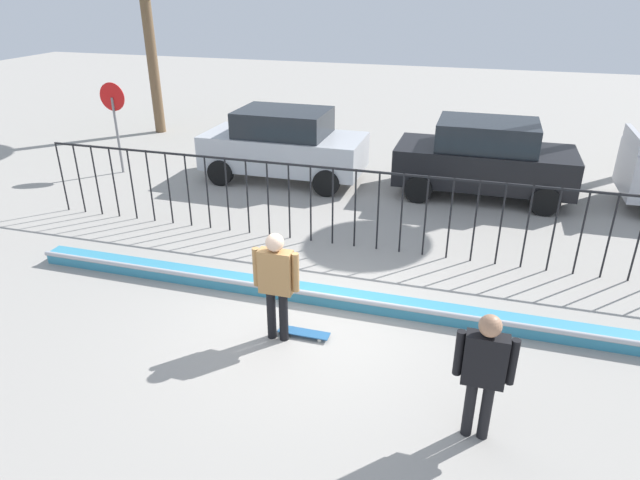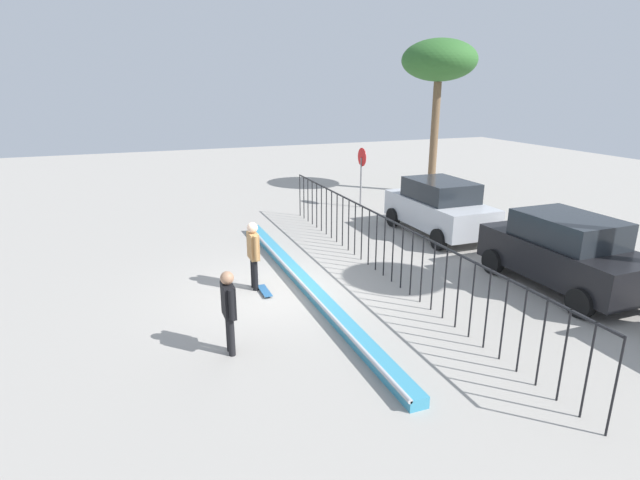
{
  "view_description": "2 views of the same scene",
  "coord_description": "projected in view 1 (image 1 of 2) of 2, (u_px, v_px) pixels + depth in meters",
  "views": [
    {
      "loc": [
        2.27,
        -7.1,
        4.97
      ],
      "look_at": [
        -0.05,
        0.7,
        1.16
      ],
      "focal_mm": 31.19,
      "sensor_mm": 36.0,
      "label": 1
    },
    {
      "loc": [
        11.28,
        -3.21,
        5.0
      ],
      "look_at": [
        0.23,
        1.06,
        1.3
      ],
      "focal_mm": 28.06,
      "sensor_mm": 36.0,
      "label": 2
    }
  ],
  "objects": [
    {
      "name": "stop_sign",
      "position": [
        115.0,
        116.0,
        15.2
      ],
      "size": [
        0.76,
        0.07,
        2.5
      ],
      "color": "slate",
      "rests_on": "ground"
    },
    {
      "name": "perimeter_fence",
      "position": [
        355.0,
        199.0,
        11.03
      ],
      "size": [
        14.04,
        0.04,
        1.65
      ],
      "color": "black",
      "rests_on": "ground"
    },
    {
      "name": "parked_car_silver",
      "position": [
        284.0,
        144.0,
        14.93
      ],
      "size": [
        4.3,
        2.12,
        1.9
      ],
      "rotation": [
        0.0,
        0.0,
        0.07
      ],
      "color": "#B7BABF",
      "rests_on": "ground"
    },
    {
      "name": "camera_operator",
      "position": [
        484.0,
        367.0,
        6.27
      ],
      "size": [
        0.68,
        0.26,
        1.69
      ],
      "rotation": [
        0.0,
        0.0,
        2.54
      ],
      "color": "black",
      "rests_on": "ground"
    },
    {
      "name": "parked_car_black",
      "position": [
        484.0,
        158.0,
        13.77
      ],
      "size": [
        4.3,
        2.12,
        1.9
      ],
      "rotation": [
        0.0,
        0.0,
        -0.01
      ],
      "color": "black",
      "rests_on": "ground"
    },
    {
      "name": "bowl_coping_ledge",
      "position": [
        323.0,
        295.0,
        9.43
      ],
      "size": [
        11.0,
        0.41,
        0.27
      ],
      "color": "teal",
      "rests_on": "ground"
    },
    {
      "name": "skateboard",
      "position": [
        304.0,
        333.0,
        8.54
      ],
      "size": [
        0.8,
        0.2,
        0.07
      ],
      "rotation": [
        0.0,
        0.0,
        -0.13
      ],
      "color": "#26598C",
      "rests_on": "ground"
    },
    {
      "name": "skateboarder",
      "position": [
        276.0,
        278.0,
        8.07
      ],
      "size": [
        0.71,
        0.27,
        1.75
      ],
      "rotation": [
        0.0,
        0.0,
        -0.14
      ],
      "color": "black",
      "rests_on": "ground"
    },
    {
      "name": "ground_plane",
      "position": [
        311.0,
        324.0,
        8.86
      ],
      "size": [
        60.0,
        60.0,
        0.0
      ],
      "primitive_type": "plane",
      "color": "#9E9991"
    }
  ]
}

